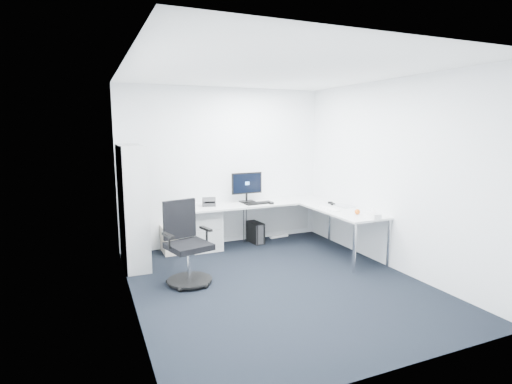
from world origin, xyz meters
name	(u,v)px	position (x,y,z in m)	size (l,w,h in m)	color
ground	(277,283)	(0.00, 0.00, 0.00)	(4.20, 4.20, 0.00)	black
ceiling	(279,71)	(0.00, 0.00, 2.70)	(4.20, 4.20, 0.00)	white
wall_back	(224,167)	(0.00, 2.10, 1.35)	(3.60, 0.02, 2.70)	white
wall_front	(397,214)	(0.00, -2.10, 1.35)	(3.60, 0.02, 2.70)	white
wall_left	(129,190)	(-1.80, 0.00, 1.35)	(0.02, 4.20, 2.70)	white
wall_right	(390,175)	(1.80, 0.00, 1.35)	(0.02, 4.20, 2.70)	white
l_desk	(270,227)	(0.55, 1.40, 0.37)	(2.55, 1.43, 0.74)	silver
drawer_pedestal	(204,226)	(-0.45, 1.88, 0.38)	(0.49, 0.61, 0.75)	silver
bookshelf	(133,206)	(-1.62, 1.45, 0.89)	(0.35, 0.89, 1.78)	#AFB1B1
task_chair	(189,244)	(-1.06, 0.44, 0.54)	(0.61, 0.61, 1.08)	black
black_pc_tower	(255,232)	(0.48, 1.84, 0.19)	(0.17, 0.38, 0.37)	black
beige_pc_tower	(169,240)	(-1.05, 1.87, 0.21)	(0.20, 0.45, 0.42)	beige
power_strip	(279,236)	(1.02, 1.99, 0.02)	(0.37, 0.06, 0.04)	white
monitor	(247,187)	(0.32, 1.83, 1.01)	(0.55, 0.18, 0.53)	black
black_keyboard	(259,203)	(0.44, 1.62, 0.76)	(0.48, 0.17, 0.02)	black
mouse	(271,203)	(0.63, 1.53, 0.76)	(0.06, 0.10, 0.03)	black
desk_phone	(209,202)	(-0.39, 1.75, 0.82)	(0.22, 0.22, 0.15)	#2B2B2E
laptop	(345,200)	(1.65, 0.85, 0.86)	(0.33, 0.32, 0.23)	silver
white_keyboard	(330,209)	(1.29, 0.75, 0.75)	(0.13, 0.45, 0.02)	white
headphones	(332,203)	(1.56, 1.10, 0.77)	(0.12, 0.19, 0.05)	black
orange_fruit	(357,212)	(1.45, 0.26, 0.79)	(0.08, 0.08, 0.08)	#DB5C13
tissue_box	(373,216)	(1.48, -0.05, 0.79)	(0.12, 0.24, 0.08)	white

